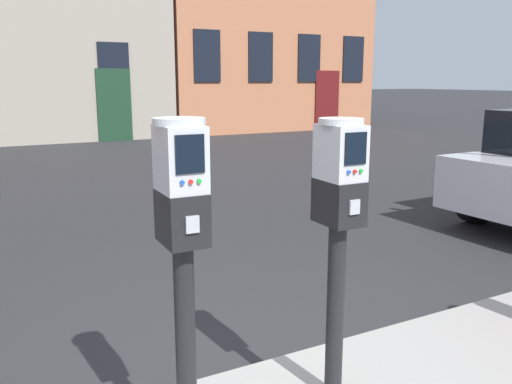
% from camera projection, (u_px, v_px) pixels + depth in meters
% --- Properties ---
extents(parking_meter_near_kerb, '(0.22, 0.26, 1.49)m').
position_uv_depth(parking_meter_near_kerb, '(182.00, 229.00, 2.26)').
color(parking_meter_near_kerb, black).
rests_on(parking_meter_near_kerb, sidewalk_slab).
extents(parking_meter_twin_adjacent, '(0.22, 0.26, 1.46)m').
position_uv_depth(parking_meter_twin_adjacent, '(339.00, 211.00, 2.64)').
color(parking_meter_twin_adjacent, black).
rests_on(parking_meter_twin_adjacent, sidewalk_slab).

